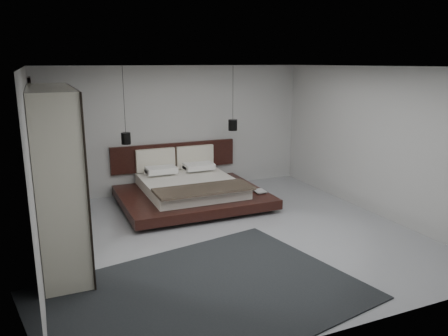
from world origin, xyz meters
name	(u,v)px	position (x,y,z in m)	size (l,w,h in m)	color
floor	(232,234)	(0.00, 0.00, 0.00)	(6.00, 6.00, 0.00)	gray
ceiling	(232,66)	(0.00, 0.00, 2.80)	(6.00, 6.00, 0.00)	white
wall_back	(177,129)	(0.00, 3.00, 1.40)	(6.00, 6.00, 0.00)	#ADADAB
wall_front	(352,209)	(0.00, -3.00, 1.40)	(6.00, 6.00, 0.00)	#ADADAB
wall_left	(33,172)	(-3.00, 0.00, 1.40)	(6.00, 6.00, 0.00)	#ADADAB
wall_right	(376,141)	(3.00, 0.00, 1.40)	(6.00, 6.00, 0.00)	#ADADAB
lattice_screen	(36,148)	(-2.95, 2.45, 1.30)	(0.05, 0.90, 2.60)	black
bed	(190,189)	(-0.09, 1.90, 0.29)	(2.87, 2.43, 1.09)	black
book_lower	(255,192)	(1.09, 1.24, 0.28)	(0.21, 0.28, 0.03)	#99724C
book_upper	(255,191)	(1.07, 1.21, 0.30)	(0.21, 0.28, 0.02)	#99724C
pendant_left	(126,138)	(-1.28, 2.37, 1.38)	(0.19, 0.19, 1.54)	black
pendant_right	(233,125)	(1.09, 2.37, 1.52)	(0.20, 0.20, 1.41)	black
wardrobe	(57,175)	(-2.70, 0.22, 1.27)	(0.61, 2.58, 2.53)	beige
rug	(200,295)	(-1.20, -1.70, 0.01)	(3.94, 2.82, 0.02)	black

